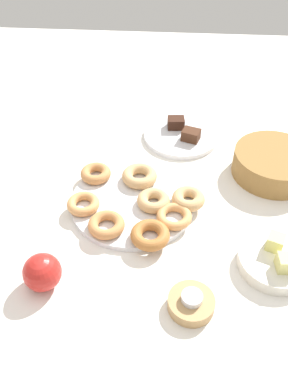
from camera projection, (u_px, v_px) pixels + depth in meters
name	position (u px, v px, depth m)	size (l,w,h in m)	color
ground_plane	(133.00, 204.00, 1.04)	(2.40, 2.40, 0.00)	white
donut_plate	(133.00, 202.00, 1.03)	(0.32, 0.32, 0.02)	silver
donut_0	(140.00, 176.00, 1.08)	(0.10, 0.10, 0.03)	tan
donut_1	(153.00, 201.00, 1.01)	(0.08, 0.08, 0.03)	tan
donut_2	(188.00, 197.00, 1.01)	(0.08, 0.08, 0.03)	tan
donut_3	(150.00, 235.00, 0.92)	(0.09, 0.09, 0.03)	#AD6B33
donut_4	(106.00, 225.00, 0.95)	(0.09, 0.09, 0.03)	#C6844C
donut_5	(83.00, 204.00, 1.00)	(0.08, 0.08, 0.02)	tan
donut_6	(96.00, 173.00, 1.09)	(0.08, 0.08, 0.03)	#C6844C
donut_7	(174.00, 216.00, 0.97)	(0.09, 0.09, 0.02)	tan
cake_plate	(181.00, 136.00, 1.26)	(0.24, 0.24, 0.01)	silver
brownie_near	(176.00, 123.00, 1.27)	(0.04, 0.05, 0.03)	#381E14
brownie_far	(191.00, 135.00, 1.22)	(0.04, 0.05, 0.03)	#472819
candle_holder	(191.00, 303.00, 0.81)	(0.10, 0.10, 0.03)	tan
tealight	(192.00, 298.00, 0.79)	(0.04, 0.04, 0.01)	silver
basket	(274.00, 164.00, 1.11)	(0.23, 0.23, 0.07)	olive
fruit_bowl	(274.00, 262.00, 0.88)	(0.16, 0.16, 0.03)	silver
melon_chunk_left	(275.00, 242.00, 0.88)	(0.04, 0.04, 0.04)	#DBD67A
melon_chunk_right	(286.00, 263.00, 0.84)	(0.04, 0.04, 0.04)	#DBD67A
apple	(42.00, 272.00, 0.83)	(0.08, 0.08, 0.08)	red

